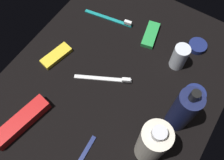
# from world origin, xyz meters

# --- Properties ---
(ground_plane) EXTENTS (0.84, 0.64, 0.01)m
(ground_plane) POSITION_xyz_m (0.00, 0.00, -0.01)
(ground_plane) COLOR black
(lotion_bottle) EXTENTS (0.06, 0.06, 0.20)m
(lotion_bottle) POSITION_xyz_m (0.00, 0.22, 0.09)
(lotion_bottle) COLOR #181E46
(lotion_bottle) RESTS_ON ground_plane
(bodywash_bottle) EXTENTS (0.07, 0.07, 0.20)m
(bodywash_bottle) POSITION_xyz_m (0.12, 0.19, 0.09)
(bodywash_bottle) COLOR silver
(bodywash_bottle) RESTS_ON ground_plane
(deodorant_stick) EXTENTS (0.05, 0.05, 0.09)m
(deodorant_stick) POSITION_xyz_m (-0.17, 0.14, 0.04)
(deodorant_stick) COLOR silver
(deodorant_stick) RESTS_ON ground_plane
(toothbrush_white) EXTENTS (0.09, 0.17, 0.02)m
(toothbrush_white) POSITION_xyz_m (-0.00, -0.02, 0.01)
(toothbrush_white) COLOR white
(toothbrush_white) RESTS_ON ground_plane
(toothbrush_teal) EXTENTS (0.04, 0.18, 0.02)m
(toothbrush_teal) POSITION_xyz_m (-0.21, -0.14, 0.01)
(toothbrush_teal) COLOR teal
(toothbrush_teal) RESTS_ON ground_plane
(toothpaste_box_red) EXTENTS (0.18, 0.08, 0.03)m
(toothpaste_box_red) POSITION_xyz_m (0.24, -0.15, 0.02)
(toothpaste_box_red) COLOR red
(toothpaste_box_red) RESTS_ON ground_plane
(snack_bar_yellow) EXTENTS (0.11, 0.06, 0.01)m
(snack_bar_yellow) POSITION_xyz_m (0.01, -0.21, 0.01)
(snack_bar_yellow) COLOR yellow
(snack_bar_yellow) RESTS_ON ground_plane
(snack_bar_green) EXTENTS (0.11, 0.06, 0.01)m
(snack_bar_green) POSITION_xyz_m (-0.23, 0.01, 0.01)
(snack_bar_green) COLOR green
(snack_bar_green) RESTS_ON ground_plane
(cream_tin_left) EXTENTS (0.06, 0.06, 0.02)m
(cream_tin_left) POSITION_xyz_m (-0.27, 0.16, 0.01)
(cream_tin_left) COLOR navy
(cream_tin_left) RESTS_ON ground_plane
(cream_tin_right) EXTENTS (0.07, 0.07, 0.02)m
(cream_tin_right) POSITION_xyz_m (-0.10, 0.23, 0.01)
(cream_tin_right) COLOR navy
(cream_tin_right) RESTS_ON ground_plane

